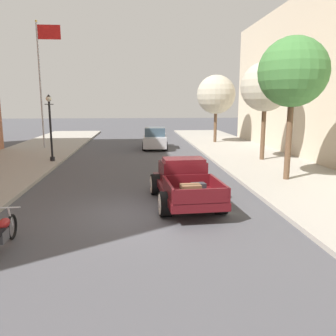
{
  "coord_description": "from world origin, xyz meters",
  "views": [
    {
      "loc": [
        0.02,
        -10.76,
        3.54
      ],
      "look_at": [
        1.18,
        2.57,
        1.0
      ],
      "focal_mm": 36.99,
      "sensor_mm": 36.0,
      "label": 1
    }
  ],
  "objects_px": {
    "street_lamp_far": "(50,123)",
    "street_tree_nearest": "(293,73)",
    "hotrod_truck_maroon": "(184,181)",
    "street_tree_third": "(216,95)",
    "car_background_silver": "(155,139)",
    "motorcycle_parked": "(2,233)",
    "street_tree_second": "(265,87)",
    "flagpole": "(43,71)"
  },
  "relations": [
    {
      "from": "hotrod_truck_maroon",
      "to": "street_tree_second",
      "type": "relative_size",
      "value": 0.87
    },
    {
      "from": "car_background_silver",
      "to": "street_tree_nearest",
      "type": "xyz_separation_m",
      "value": [
        5.3,
        -12.17,
        4.02
      ]
    },
    {
      "from": "motorcycle_parked",
      "to": "street_tree_third",
      "type": "height_order",
      "value": "street_tree_third"
    },
    {
      "from": "car_background_silver",
      "to": "flagpole",
      "type": "bearing_deg",
      "value": -179.36
    },
    {
      "from": "motorcycle_parked",
      "to": "street_tree_third",
      "type": "relative_size",
      "value": 0.37
    },
    {
      "from": "street_tree_nearest",
      "to": "street_tree_second",
      "type": "height_order",
      "value": "street_tree_nearest"
    },
    {
      "from": "hotrod_truck_maroon",
      "to": "motorcycle_parked",
      "type": "height_order",
      "value": "hotrod_truck_maroon"
    },
    {
      "from": "street_tree_nearest",
      "to": "street_tree_third",
      "type": "bearing_deg",
      "value": 89.74
    },
    {
      "from": "motorcycle_parked",
      "to": "flagpole",
      "type": "height_order",
      "value": "flagpole"
    },
    {
      "from": "street_lamp_far",
      "to": "street_tree_nearest",
      "type": "xyz_separation_m",
      "value": [
        11.67,
        -5.94,
        2.4
      ]
    },
    {
      "from": "hotrod_truck_maroon",
      "to": "street_tree_third",
      "type": "height_order",
      "value": "street_tree_third"
    },
    {
      "from": "street_tree_second",
      "to": "street_lamp_far",
      "type": "bearing_deg",
      "value": 177.62
    },
    {
      "from": "car_background_silver",
      "to": "street_tree_third",
      "type": "xyz_separation_m",
      "value": [
        5.37,
        2.77,
        3.43
      ]
    },
    {
      "from": "hotrod_truck_maroon",
      "to": "street_tree_third",
      "type": "bearing_deg",
      "value": 73.89
    },
    {
      "from": "street_lamp_far",
      "to": "street_tree_third",
      "type": "distance_m",
      "value": 14.9
    },
    {
      "from": "hotrod_truck_maroon",
      "to": "street_lamp_far",
      "type": "bearing_deg",
      "value": 127.91
    },
    {
      "from": "flagpole",
      "to": "street_tree_nearest",
      "type": "relative_size",
      "value": 1.49
    },
    {
      "from": "car_background_silver",
      "to": "motorcycle_parked",
      "type": "bearing_deg",
      "value": -103.97
    },
    {
      "from": "street_tree_nearest",
      "to": "street_tree_second",
      "type": "distance_m",
      "value": 5.49
    },
    {
      "from": "street_tree_third",
      "to": "street_lamp_far",
      "type": "bearing_deg",
      "value": -142.5
    },
    {
      "from": "car_background_silver",
      "to": "street_tree_third",
      "type": "bearing_deg",
      "value": 27.28
    },
    {
      "from": "car_background_silver",
      "to": "street_tree_nearest",
      "type": "distance_m",
      "value": 13.87
    },
    {
      "from": "street_tree_second",
      "to": "street_tree_third",
      "type": "relative_size",
      "value": 1.01
    },
    {
      "from": "street_tree_second",
      "to": "street_tree_third",
      "type": "bearing_deg",
      "value": 94.58
    },
    {
      "from": "car_background_silver",
      "to": "street_tree_second",
      "type": "bearing_deg",
      "value": -47.8
    },
    {
      "from": "car_background_silver",
      "to": "street_lamp_far",
      "type": "distance_m",
      "value": 9.06
    },
    {
      "from": "motorcycle_parked",
      "to": "street_tree_third",
      "type": "xyz_separation_m",
      "value": [
        10.01,
        21.43,
        3.75
      ]
    },
    {
      "from": "car_background_silver",
      "to": "flagpole",
      "type": "distance_m",
      "value": 9.59
    },
    {
      "from": "car_background_silver",
      "to": "street_tree_second",
      "type": "relative_size",
      "value": 0.76
    },
    {
      "from": "street_tree_second",
      "to": "motorcycle_parked",
      "type": "bearing_deg",
      "value": -132.14
    },
    {
      "from": "hotrod_truck_maroon",
      "to": "car_background_silver",
      "type": "xyz_separation_m",
      "value": [
        -0.29,
        14.79,
        0.01
      ]
    },
    {
      "from": "motorcycle_parked",
      "to": "car_background_silver",
      "type": "xyz_separation_m",
      "value": [
        4.64,
        18.66,
        0.33
      ]
    },
    {
      "from": "flagpole",
      "to": "hotrod_truck_maroon",
      "type": "bearing_deg",
      "value": -60.03
    },
    {
      "from": "flagpole",
      "to": "street_tree_third",
      "type": "xyz_separation_m",
      "value": [
        13.55,
        2.86,
        -1.57
      ]
    },
    {
      "from": "motorcycle_parked",
      "to": "flagpole",
      "type": "bearing_deg",
      "value": 100.81
    },
    {
      "from": "street_tree_second",
      "to": "street_tree_nearest",
      "type": "bearing_deg",
      "value": -98.73
    },
    {
      "from": "street_lamp_far",
      "to": "street_tree_second",
      "type": "distance_m",
      "value": 12.67
    },
    {
      "from": "street_lamp_far",
      "to": "street_tree_nearest",
      "type": "height_order",
      "value": "street_tree_nearest"
    },
    {
      "from": "street_lamp_far",
      "to": "street_tree_nearest",
      "type": "bearing_deg",
      "value": -26.97
    },
    {
      "from": "hotrod_truck_maroon",
      "to": "car_background_silver",
      "type": "bearing_deg",
      "value": 91.14
    },
    {
      "from": "street_lamp_far",
      "to": "street_tree_second",
      "type": "relative_size",
      "value": 0.67
    },
    {
      "from": "motorcycle_parked",
      "to": "street_lamp_far",
      "type": "bearing_deg",
      "value": 97.92
    }
  ]
}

